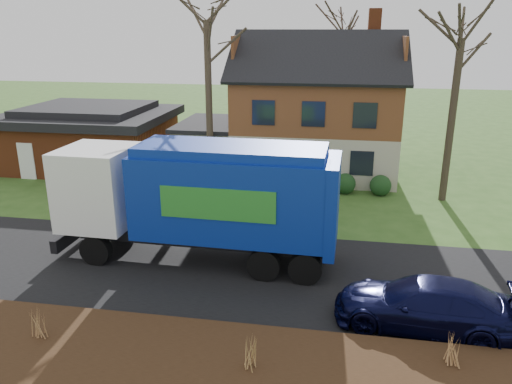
# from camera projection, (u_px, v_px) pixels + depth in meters

# --- Properties ---
(ground) EXTENTS (120.00, 120.00, 0.00)m
(ground) POSITION_uv_depth(u_px,v_px,m) (235.00, 272.00, 17.61)
(ground) COLOR #2F511B
(ground) RESTS_ON ground
(road) EXTENTS (80.00, 7.00, 0.02)m
(road) POSITION_uv_depth(u_px,v_px,m) (235.00, 272.00, 17.60)
(road) COLOR black
(road) RESTS_ON ground
(mulch_verge) EXTENTS (80.00, 3.50, 0.30)m
(mulch_verge) POSITION_uv_depth(u_px,v_px,m) (191.00, 363.00, 12.60)
(mulch_verge) COLOR black
(mulch_verge) RESTS_ON ground
(main_house) EXTENTS (12.95, 8.95, 9.26)m
(main_house) POSITION_uv_depth(u_px,v_px,m) (308.00, 103.00, 29.13)
(main_house) COLOR beige
(main_house) RESTS_ON ground
(ranch_house) EXTENTS (9.80, 8.20, 3.70)m
(ranch_house) POSITION_uv_depth(u_px,v_px,m) (90.00, 136.00, 31.14)
(ranch_house) COLOR brown
(ranch_house) RESTS_ON ground
(garbage_truck) EXTENTS (10.31, 2.99, 4.39)m
(garbage_truck) POSITION_uv_depth(u_px,v_px,m) (203.00, 195.00, 17.80)
(garbage_truck) COLOR black
(garbage_truck) RESTS_ON ground
(silver_sedan) EXTENTS (5.53, 3.25, 1.72)m
(silver_sedan) POSITION_uv_depth(u_px,v_px,m) (247.00, 200.00, 22.32)
(silver_sedan) COLOR #A9ABB1
(silver_sedan) RESTS_ON ground
(navy_wagon) EXTENTS (5.26, 2.65, 1.46)m
(navy_wagon) POSITION_uv_depth(u_px,v_px,m) (425.00, 304.00, 14.15)
(navy_wagon) COLOR black
(navy_wagon) RESTS_ON ground
(tree_front_east) EXTENTS (4.00, 4.00, 11.12)m
(tree_front_east) POSITION_uv_depth(u_px,v_px,m) (465.00, 8.00, 22.24)
(tree_front_east) COLOR #3B3023
(tree_front_east) RESTS_ON ground
(tree_back) EXTENTS (3.43, 3.43, 10.86)m
(tree_back) POSITION_uv_depth(u_px,v_px,m) (344.00, 15.00, 33.61)
(tree_back) COLOR #3D2D24
(tree_back) RESTS_ON ground
(grass_clump_west) EXTENTS (0.32, 0.27, 0.85)m
(grass_clump_west) POSITION_uv_depth(u_px,v_px,m) (38.00, 323.00, 13.26)
(grass_clump_west) COLOR #A57849
(grass_clump_west) RESTS_ON mulch_verge
(grass_clump_mid) EXTENTS (0.34, 0.28, 0.94)m
(grass_clump_mid) POSITION_uv_depth(u_px,v_px,m) (251.00, 352.00, 12.02)
(grass_clump_mid) COLOR #AC834B
(grass_clump_mid) RESTS_ON mulch_verge
(grass_clump_east) EXTENTS (0.36, 0.30, 0.91)m
(grass_clump_east) POSITION_uv_depth(u_px,v_px,m) (454.00, 348.00, 12.20)
(grass_clump_east) COLOR #AF7E4D
(grass_clump_east) RESTS_ON mulch_verge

